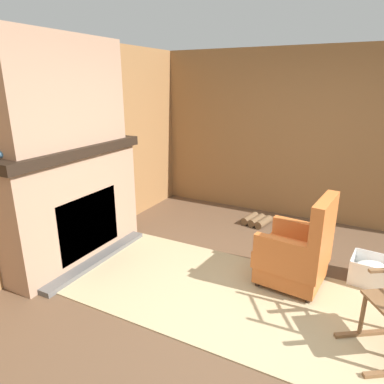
# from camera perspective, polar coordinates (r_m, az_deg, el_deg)

# --- Properties ---
(ground_plane) EXTENTS (14.00, 14.00, 0.00)m
(ground_plane) POSITION_cam_1_polar(r_m,az_deg,el_deg) (3.51, 12.94, -19.11)
(ground_plane) COLOR brown
(wood_panel_wall_left) EXTENTS (0.06, 5.84, 2.59)m
(wood_panel_wall_left) POSITION_cam_1_polar(r_m,az_deg,el_deg) (4.34, -21.90, 6.08)
(wood_panel_wall_left) COLOR olive
(wood_panel_wall_left) RESTS_ON ground
(wood_panel_wall_back) EXTENTS (5.84, 0.09, 2.59)m
(wood_panel_wall_back) POSITION_cam_1_polar(r_m,az_deg,el_deg) (5.49, 21.56, 8.47)
(wood_panel_wall_back) COLOR olive
(wood_panel_wall_back) RESTS_ON ground
(fireplace_hearth) EXTENTS (0.63, 1.90, 1.40)m
(fireplace_hearth) POSITION_cam_1_polar(r_m,az_deg,el_deg) (4.31, -18.79, -1.99)
(fireplace_hearth) COLOR #9E7A60
(fireplace_hearth) RESTS_ON ground
(chimney_breast) EXTENTS (0.37, 1.59, 1.17)m
(chimney_breast) POSITION_cam_1_polar(r_m,az_deg,el_deg) (4.08, -20.77, 15.34)
(chimney_breast) COLOR #9E7A60
(chimney_breast) RESTS_ON fireplace_hearth
(area_rug) EXTENTS (3.57, 1.62, 0.01)m
(area_rug) POSITION_cam_1_polar(r_m,az_deg,el_deg) (3.70, 5.36, -16.44)
(area_rug) COLOR tan
(area_rug) RESTS_ON ground
(armchair) EXTENTS (0.73, 0.70, 1.02)m
(armchair) POSITION_cam_1_polar(r_m,az_deg,el_deg) (3.81, 17.13, -9.87)
(armchair) COLOR #C6662D
(armchair) RESTS_ON ground
(firewood_stack) EXTENTS (0.42, 0.42, 0.12)m
(firewood_stack) POSITION_cam_1_polar(r_m,az_deg,el_deg) (5.37, 10.72, -4.64)
(firewood_stack) COLOR brown
(firewood_stack) RESTS_ON ground
(laundry_basket) EXTENTS (0.48, 0.42, 0.29)m
(laundry_basket) POSITION_cam_1_polar(r_m,az_deg,el_deg) (4.25, 27.95, -11.61)
(laundry_basket) COLOR white
(laundry_basket) RESTS_ON ground
(oil_lamp_vase) EXTENTS (0.11, 0.11, 0.25)m
(oil_lamp_vase) POSITION_cam_1_polar(r_m,az_deg,el_deg) (3.70, -29.10, 6.25)
(oil_lamp_vase) COLOR #47708E
(oil_lamp_vase) RESTS_ON fireplace_hearth
(storage_case) EXTENTS (0.16, 0.27, 0.14)m
(storage_case) POSITION_cam_1_polar(r_m,az_deg,el_deg) (4.22, -19.43, 8.46)
(storage_case) COLOR gray
(storage_case) RESTS_ON fireplace_hearth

